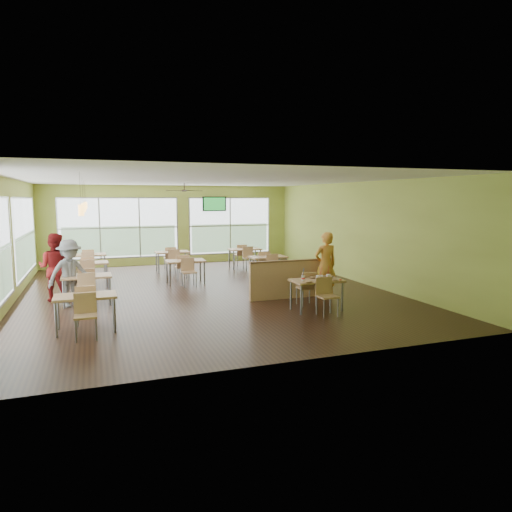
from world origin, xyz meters
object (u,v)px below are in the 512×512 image
(man_plaid, at_px, (325,265))
(food_basket, at_px, (328,277))
(main_table, at_px, (317,284))
(half_wall_divider, at_px, (292,279))

(man_plaid, bearing_deg, food_basket, 62.35)
(man_plaid, relative_size, food_basket, 6.94)
(main_table, height_order, half_wall_divider, half_wall_divider)
(main_table, distance_m, man_plaid, 1.50)
(main_table, height_order, food_basket, main_table)
(man_plaid, xyz_separation_m, food_basket, (-0.51, -1.10, -0.11))
(main_table, height_order, man_plaid, man_plaid)
(half_wall_divider, height_order, food_basket, half_wall_divider)
(food_basket, bearing_deg, man_plaid, 64.99)
(man_plaid, distance_m, food_basket, 1.22)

